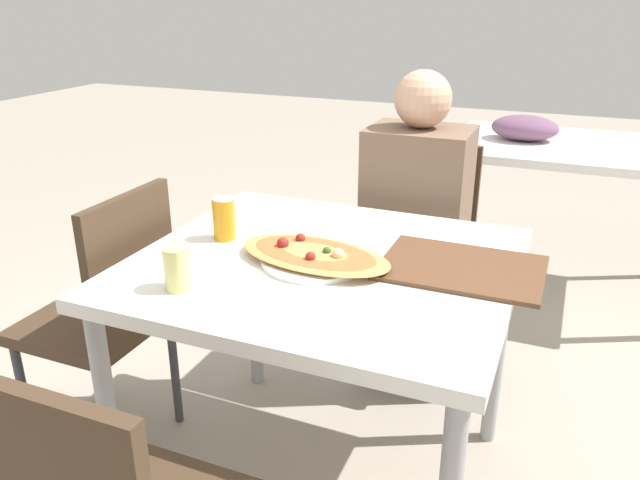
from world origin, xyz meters
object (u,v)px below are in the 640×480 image
(chair_far_seated, at_px, (420,247))
(chair_side_left, at_px, (109,310))
(dining_table, at_px, (324,287))
(drink_glass, at_px, (178,268))
(person_seated, at_px, (415,208))
(soda_can, at_px, (224,219))
(pizza_main, at_px, (314,256))

(chair_far_seated, relative_size, chair_side_left, 1.00)
(dining_table, height_order, drink_glass, drink_glass)
(dining_table, relative_size, chair_far_seated, 1.12)
(chair_side_left, distance_m, drink_glass, 0.57)
(chair_far_seated, xyz_separation_m, drink_glass, (-0.35, -1.09, 0.31))
(drink_glass, bearing_deg, chair_side_left, 154.54)
(person_seated, bearing_deg, soda_can, 57.23)
(chair_side_left, xyz_separation_m, drink_glass, (0.43, -0.21, 0.31))
(dining_table, xyz_separation_m, chair_side_left, (-0.70, -0.09, -0.17))
(pizza_main, height_order, drink_glass, drink_glass)
(chair_side_left, relative_size, person_seated, 0.75)
(dining_table, height_order, pizza_main, pizza_main)
(dining_table, height_order, soda_can, soda_can)
(chair_far_seated, xyz_separation_m, soda_can, (-0.42, -0.76, 0.31))
(dining_table, distance_m, pizza_main, 0.11)
(drink_glass, bearing_deg, chair_far_seated, 72.36)
(person_seated, bearing_deg, drink_glass, 70.42)
(dining_table, distance_m, chair_far_seated, 0.82)
(dining_table, xyz_separation_m, pizza_main, (-0.02, -0.03, 0.10))
(chair_far_seated, bearing_deg, drink_glass, 72.36)
(chair_far_seated, height_order, chair_side_left, same)
(person_seated, xyz_separation_m, pizza_main, (-0.10, -0.70, 0.07))
(pizza_main, bearing_deg, soda_can, 169.38)
(chair_far_seated, xyz_separation_m, pizza_main, (-0.10, -0.82, 0.27))
(soda_can, bearing_deg, drink_glass, -78.57)
(chair_side_left, bearing_deg, dining_table, -82.27)
(dining_table, distance_m, chair_side_left, 0.72)
(dining_table, xyz_separation_m, soda_can, (-0.33, 0.03, 0.14))
(dining_table, height_order, chair_side_left, chair_side_left)
(pizza_main, bearing_deg, drink_glass, -131.85)
(chair_side_left, bearing_deg, person_seated, -45.33)
(person_seated, bearing_deg, pizza_main, 81.73)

